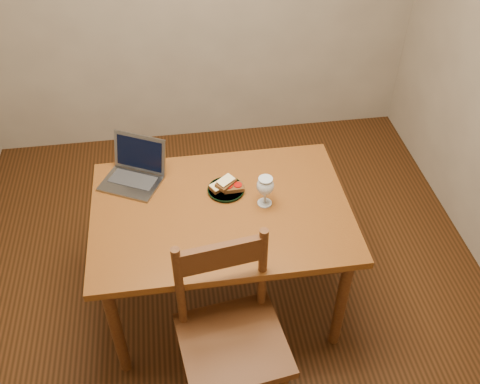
{
  "coord_description": "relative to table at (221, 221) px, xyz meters",
  "views": [
    {
      "loc": [
        -0.21,
        -2.0,
        2.62
      ],
      "look_at": [
        0.08,
        -0.04,
        0.8
      ],
      "focal_mm": 40.0,
      "sensor_mm": 36.0,
      "label": 1
    }
  ],
  "objects": [
    {
      "name": "table",
      "position": [
        0.0,
        0.0,
        0.0
      ],
      "size": [
        1.3,
        0.9,
        0.74
      ],
      "color": "#54270E",
      "rests_on": "floor"
    },
    {
      "name": "floor",
      "position": [
        0.02,
        0.08,
        -0.66
      ],
      "size": [
        3.2,
        3.2,
        0.02
      ],
      "primitive_type": "cube",
      "color": "black",
      "rests_on": "ground"
    },
    {
      "name": "sandwich_cheese",
      "position": [
        0.01,
        0.14,
        0.12
      ],
      "size": [
        0.11,
        0.1,
        0.03
      ],
      "primitive_type": null,
      "rotation": [
        0.0,
        0.0,
        0.49
      ],
      "color": "#381E0C",
      "rests_on": "plate"
    },
    {
      "name": "chair",
      "position": [
        -0.03,
        -0.59,
        -0.11
      ],
      "size": [
        0.53,
        0.51,
        0.5
      ],
      "rotation": [
        0.0,
        0.0,
        0.14
      ],
      "color": "#3E1B0C",
      "rests_on": "floor"
    },
    {
      "name": "sandwich_top",
      "position": [
        0.04,
        0.13,
        0.14
      ],
      "size": [
        0.12,
        0.12,
        0.03
      ],
      "primitive_type": null,
      "rotation": [
        0.0,
        0.0,
        0.76
      ],
      "color": "#381E0C",
      "rests_on": "plate"
    },
    {
      "name": "plate",
      "position": [
        0.04,
        0.13,
        0.09
      ],
      "size": [
        0.19,
        0.19,
        0.02
      ],
      "primitive_type": "cylinder",
      "color": "black",
      "rests_on": "table"
    },
    {
      "name": "sandwich_tomato",
      "position": [
        0.08,
        0.12,
        0.12
      ],
      "size": [
        0.11,
        0.07,
        0.03
      ],
      "primitive_type": null,
      "rotation": [
        0.0,
        0.0,
        0.03
      ],
      "color": "#381E0C",
      "rests_on": "plate"
    },
    {
      "name": "laptop",
      "position": [
        -0.42,
        0.31,
        0.14
      ],
      "size": [
        0.39,
        0.38,
        0.21
      ],
      "rotation": [
        0.0,
        0.0,
        -0.47
      ],
      "color": "slate",
      "rests_on": "table"
    },
    {
      "name": "milk_glass",
      "position": [
        0.22,
        0.01,
        0.17
      ],
      "size": [
        0.09,
        0.09,
        0.17
      ],
      "primitive_type": null,
      "color": "white",
      "rests_on": "table"
    }
  ]
}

